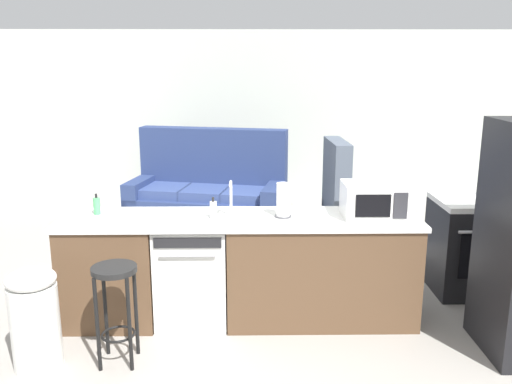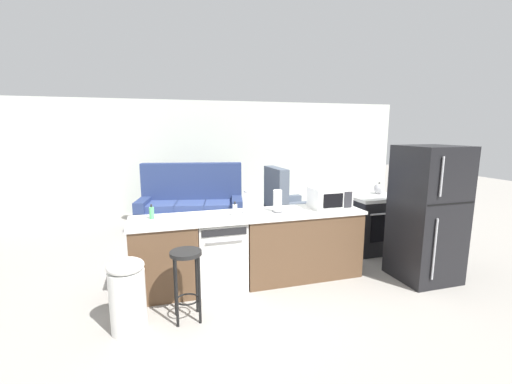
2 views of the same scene
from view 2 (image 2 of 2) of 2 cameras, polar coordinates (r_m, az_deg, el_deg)
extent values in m
plane|color=gray|center=(4.56, -2.69, -14.80)|extent=(24.00, 24.00, 0.00)
cube|color=beige|center=(8.33, -7.81, 5.93)|extent=(10.00, 0.06, 2.60)
cube|color=brown|center=(4.28, -15.05, -10.63)|extent=(0.75, 0.62, 0.86)
cube|color=brown|center=(4.65, 7.29, -8.65)|extent=(1.55, 0.62, 0.86)
cube|color=silver|center=(4.30, -0.85, -3.89)|extent=(2.94, 0.66, 0.04)
cube|color=black|center=(4.58, -0.82, -14.13)|extent=(2.86, 0.56, 0.08)
cube|color=silver|center=(4.35, -5.99, -10.13)|extent=(0.58, 0.58, 0.84)
cube|color=black|center=(3.96, -5.28, -6.71)|extent=(0.52, 0.01, 0.08)
cylinder|color=#B2B2B7|center=(3.97, -5.21, -8.14)|extent=(0.44, 0.02, 0.02)
cube|color=black|center=(5.85, 18.90, -5.19)|extent=(0.76, 0.64, 0.85)
cube|color=black|center=(5.58, 20.86, -5.58)|extent=(0.53, 0.01, 0.43)
cylinder|color=silver|center=(5.51, 21.17, -3.35)|extent=(0.61, 0.03, 0.03)
cube|color=silver|center=(5.75, 19.16, -0.86)|extent=(0.76, 0.64, 0.05)
torus|color=black|center=(5.54, 18.51, -1.02)|extent=(0.16, 0.16, 0.01)
torus|color=black|center=(5.74, 21.30, -0.80)|extent=(0.16, 0.16, 0.01)
torus|color=black|center=(5.75, 17.05, -0.54)|extent=(0.16, 0.16, 0.01)
torus|color=black|center=(5.94, 19.80, -0.35)|extent=(0.16, 0.16, 0.01)
cube|color=black|center=(4.92, 26.63, -3.28)|extent=(0.72, 0.70, 1.74)
cylinder|color=#B2B2B7|center=(4.43, 28.58, 2.26)|extent=(0.02, 0.02, 0.46)
cylinder|color=#B2B2B7|center=(4.62, 27.63, -8.49)|extent=(0.02, 0.02, 0.76)
cube|color=black|center=(4.64, 29.82, -1.70)|extent=(0.68, 0.01, 0.01)
cube|color=white|center=(4.67, 12.14, -0.95)|extent=(0.50, 0.36, 0.28)
cube|color=black|center=(4.49, 12.76, -1.42)|extent=(0.27, 0.01, 0.18)
cube|color=#2D2D33|center=(4.60, 15.10, -1.25)|extent=(0.11, 0.01, 0.21)
cylinder|color=silver|center=(4.30, -1.88, -3.41)|extent=(0.07, 0.07, 0.03)
cylinder|color=silver|center=(4.26, -1.90, -1.52)|extent=(0.02, 0.02, 0.26)
cylinder|color=silver|center=(4.17, -1.66, 0.03)|extent=(0.02, 0.14, 0.02)
cylinder|color=#4C4C51|center=(4.40, 3.58, -3.22)|extent=(0.14, 0.14, 0.01)
cylinder|color=white|center=(4.37, 3.60, -1.42)|extent=(0.11, 0.11, 0.27)
cylinder|color=silver|center=(4.19, -3.54, -3.01)|extent=(0.06, 0.06, 0.14)
cylinder|color=black|center=(4.17, -3.55, -1.84)|extent=(0.02, 0.02, 0.04)
cylinder|color=#4CB266|center=(4.22, -17.00, -3.37)|extent=(0.06, 0.06, 0.14)
cylinder|color=black|center=(4.20, -17.06, -2.20)|extent=(0.02, 0.02, 0.04)
sphere|color=#B2B2B7|center=(5.93, 19.82, 0.51)|extent=(0.17, 0.17, 0.17)
sphere|color=black|center=(5.91, 19.88, 1.42)|extent=(0.03, 0.03, 0.03)
cone|color=#B2B2B7|center=(5.97, 20.46, 0.71)|extent=(0.08, 0.04, 0.06)
cylinder|color=black|center=(3.55, -11.64, -9.94)|extent=(0.32, 0.32, 0.04)
cylinder|color=black|center=(3.59, -13.09, -16.21)|extent=(0.03, 0.03, 0.70)
cylinder|color=black|center=(3.61, -9.40, -15.95)|extent=(0.03, 0.03, 0.70)
cylinder|color=black|center=(3.79, -13.33, -14.72)|extent=(0.03, 0.03, 0.70)
cylinder|color=black|center=(3.81, -9.85, -14.48)|extent=(0.03, 0.03, 0.70)
torus|color=black|center=(3.75, -11.34, -17.12)|extent=(0.25, 0.25, 0.02)
cylinder|color=white|center=(3.67, -20.56, -16.68)|extent=(0.34, 0.34, 0.62)
ellipsoid|color=white|center=(3.53, -20.94, -11.45)|extent=(0.35, 0.35, 0.14)
cube|color=navy|center=(6.89, -10.70, -4.31)|extent=(2.15, 1.31, 0.42)
cube|color=navy|center=(7.12, -10.53, -0.32)|extent=(2.00, 0.66, 1.27)
cube|color=navy|center=(7.02, -18.06, -3.53)|extent=(0.39, 0.92, 0.62)
cube|color=navy|center=(6.82, -3.19, -3.42)|extent=(0.39, 0.92, 0.62)
cube|color=#35477D|center=(6.86, -15.40, -2.25)|extent=(0.68, 0.74, 0.12)
cube|color=#35477D|center=(6.78, -10.83, -2.21)|extent=(0.68, 0.74, 0.12)
cube|color=#35477D|center=(6.74, -6.17, -2.16)|extent=(0.68, 0.74, 0.12)
cube|color=#515B6B|center=(7.01, 5.57, -4.00)|extent=(0.83, 0.88, 0.40)
cube|color=#515B6B|center=(6.81, 3.33, -0.95)|extent=(0.23, 0.86, 1.20)
cube|color=#515B6B|center=(6.69, 6.79, -4.07)|extent=(0.81, 0.19, 0.55)
cube|color=#515B6B|center=(7.30, 4.47, -2.80)|extent=(0.81, 0.19, 0.55)
camera|label=1|loc=(1.25, 86.73, 9.94)|focal=38.00mm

